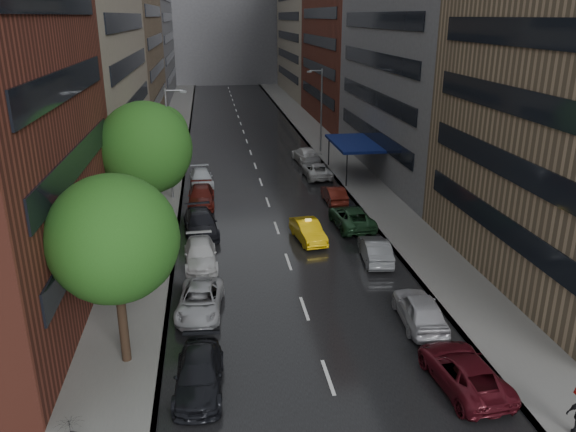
% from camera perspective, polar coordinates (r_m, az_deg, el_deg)
% --- Properties ---
extents(road, '(14.00, 140.00, 0.01)m').
position_cam_1_polar(road, '(67.44, -4.09, 7.23)').
color(road, black).
rests_on(road, ground).
extents(sidewalk_left, '(4.00, 140.00, 0.15)m').
position_cam_1_polar(sidewalk_left, '(67.42, -11.79, 6.92)').
color(sidewalk_left, gray).
rests_on(sidewalk_left, ground).
extents(sidewalk_right, '(4.00, 140.00, 0.15)m').
position_cam_1_polar(sidewalk_right, '(68.62, 3.49, 7.52)').
color(sidewalk_right, gray).
rests_on(sidewalk_right, ground).
extents(buildings_left, '(8.00, 108.00, 38.00)m').
position_cam_1_polar(buildings_left, '(75.24, -17.16, 20.02)').
color(buildings_left, maroon).
rests_on(buildings_left, ground).
extents(buildings_right, '(8.05, 109.10, 36.00)m').
position_cam_1_polar(buildings_right, '(74.99, 7.45, 19.95)').
color(buildings_right, '#937A5B').
rests_on(buildings_right, ground).
extents(building_far, '(40.00, 14.00, 32.00)m').
position_cam_1_polar(building_far, '(133.79, -6.56, 20.22)').
color(building_far, slate).
rests_on(building_far, ground).
extents(tree_near, '(5.40, 5.40, 8.61)m').
position_cam_1_polar(tree_near, '(24.01, -17.31, -2.27)').
color(tree_near, '#382619').
rests_on(tree_near, ground).
extents(tree_mid, '(5.96, 5.96, 9.50)m').
position_cam_1_polar(tree_mid, '(37.24, -14.28, 6.68)').
color(tree_mid, '#382619').
rests_on(tree_mid, ground).
extents(tree_far, '(4.61, 4.61, 7.35)m').
position_cam_1_polar(tree_far, '(50.10, -12.74, 8.31)').
color(tree_far, '#382619').
rests_on(tree_far, ground).
extents(taxi, '(2.10, 4.48, 1.42)m').
position_cam_1_polar(taxi, '(38.15, 2.05, -1.52)').
color(taxi, yellow).
rests_on(taxi, ground).
extents(parked_cars_left, '(2.72, 34.66, 1.56)m').
position_cam_1_polar(parked_cars_left, '(37.83, -8.86, -1.93)').
color(parked_cars_left, black).
rests_on(parked_cars_left, ground).
extents(parked_cars_right, '(2.72, 43.62, 1.61)m').
position_cam_1_polar(parked_cars_right, '(41.32, 6.29, 0.11)').
color(parked_cars_right, '#4D0F17').
rests_on(parked_cars_right, ground).
extents(street_lamp_left, '(1.74, 0.22, 9.00)m').
position_cam_1_polar(street_lamp_left, '(46.81, -11.93, 7.42)').
color(street_lamp_left, gray).
rests_on(street_lamp_left, sidewalk_left).
extents(street_lamp_right, '(1.74, 0.22, 9.00)m').
position_cam_1_polar(street_lamp_right, '(62.67, 3.33, 10.84)').
color(street_lamp_right, gray).
rests_on(street_lamp_right, sidewalk_right).
extents(awning, '(4.00, 8.00, 3.12)m').
position_cam_1_polar(awning, '(53.69, 6.73, 7.33)').
color(awning, navy).
rests_on(awning, sidewalk_right).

